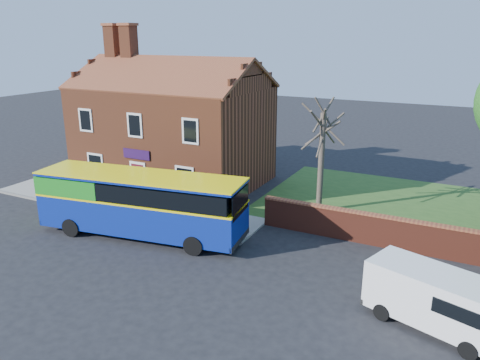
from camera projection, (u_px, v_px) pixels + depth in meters
The scene contains 7 objects.
ground at pixel (158, 271), 20.38m from camera, with size 120.00×120.00×0.00m, color black.
pavement at pixel (121, 204), 28.29m from camera, with size 18.00×3.50×0.12m, color gray.
kerb at pixel (101, 213), 26.80m from camera, with size 18.00×0.15×0.14m, color slate.
shop_building at pixel (173, 133), 32.20m from camera, with size 12.30×8.13×10.50m.
bus at pixel (135, 201), 23.62m from camera, with size 10.92×4.24×3.24m.
van_near at pixel (437, 298), 16.14m from camera, with size 5.06×3.26×2.07m.
bare_tree at pixel (321, 158), 26.37m from camera, with size 2.36×2.82×6.31m.
Camera 1 is at (11.49, -14.67, 9.83)m, focal length 35.00 mm.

